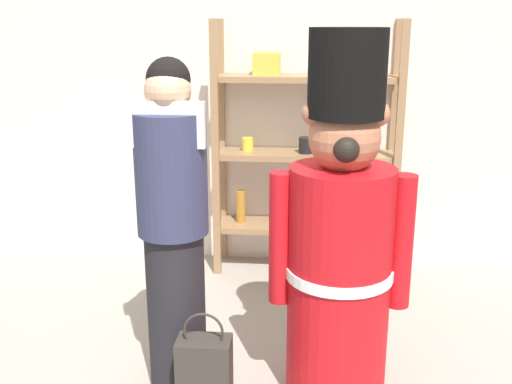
% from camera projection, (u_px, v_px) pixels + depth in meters
% --- Properties ---
extents(back_wall, '(6.40, 0.12, 2.60)m').
position_uv_depth(back_wall, '(262.00, 84.00, 4.23)').
color(back_wall, silver).
rests_on(back_wall, ground_plane).
extents(merchandise_shelf, '(1.26, 0.35, 1.75)m').
position_uv_depth(merchandise_shelf, '(306.00, 147.00, 4.11)').
color(merchandise_shelf, '#93704C').
rests_on(merchandise_shelf, ground_plane).
extents(teddy_bear_guard, '(0.65, 0.49, 1.71)m').
position_uv_depth(teddy_bear_guard, '(340.00, 247.00, 2.69)').
color(teddy_bear_guard, red).
rests_on(teddy_bear_guard, ground_plane).
extents(person_shopper, '(0.34, 0.33, 1.59)m').
position_uv_depth(person_shopper, '(173.00, 226.00, 2.73)').
color(person_shopper, black).
rests_on(person_shopper, ground_plane).
extents(shopping_bag, '(0.24, 0.15, 0.50)m').
position_uv_depth(shopping_bag, '(205.00, 375.00, 2.70)').
color(shopping_bag, '#332D28').
rests_on(shopping_bag, ground_plane).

